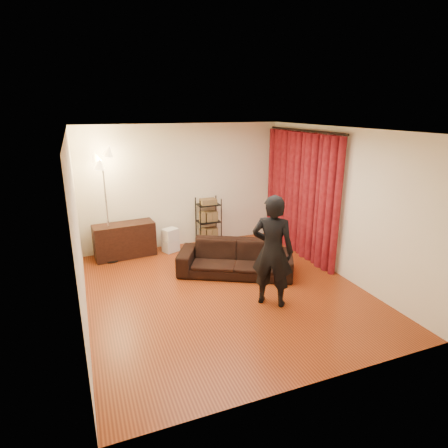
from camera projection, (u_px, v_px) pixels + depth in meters
name	position (u px, v px, depth m)	size (l,w,h in m)	color
floor	(225.00, 290.00, 6.47)	(5.00, 5.00, 0.00)	#8C3814
ceiling	(225.00, 130.00, 5.66)	(5.00, 5.00, 0.00)	white
wall_back	(184.00, 186.00, 8.29)	(5.00, 5.00, 0.00)	#F3EACD
wall_front	(314.00, 278.00, 3.84)	(5.00, 5.00, 0.00)	#F3EACD
wall_left	(77.00, 231.00, 5.28)	(5.00, 5.00, 0.00)	#F3EACD
wall_right	(339.00, 203.00, 6.85)	(5.00, 5.00, 0.00)	#F3EACD
curtain_rod	(305.00, 130.00, 7.45)	(0.04, 0.04, 2.65)	black
curtain	(300.00, 195.00, 7.83)	(0.22, 2.65, 2.55)	maroon
sofa	(235.00, 258.00, 7.03)	(2.12, 0.83, 0.62)	black
person	(272.00, 251.00, 5.78)	(0.65, 0.43, 1.79)	black
media_cabinet	(125.00, 240.00, 7.83)	(1.24, 0.46, 0.72)	black
storage_boxes	(171.00, 240.00, 8.13)	(0.31, 0.25, 0.52)	silver
wire_shelf	(209.00, 221.00, 8.50)	(0.49, 0.35, 1.08)	black
floor_lamp	(107.00, 208.00, 7.38)	(0.40, 0.40, 2.24)	silver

